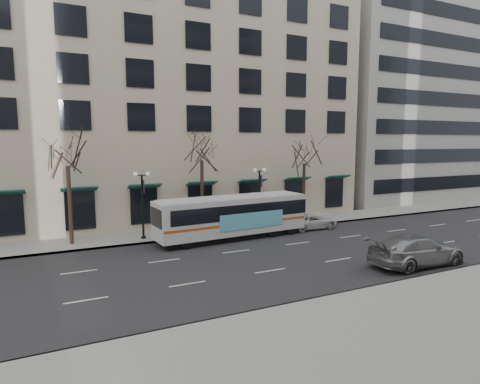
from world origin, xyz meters
TOP-DOWN VIEW (x-y plane):
  - ground at (0.00, 0.00)m, footprint 160.00×160.00m
  - sidewalk_far at (5.00, 9.00)m, footprint 80.00×4.00m
  - building_hotel at (-2.00, 21.00)m, footprint 40.00×20.00m
  - building_office at (32.00, 21.00)m, footprint 25.00×20.00m
  - tree_far_left at (-10.00, 8.80)m, footprint 3.60×3.60m
  - tree_far_mid at (0.00, 8.80)m, footprint 3.60×3.60m
  - tree_far_right at (10.00, 8.80)m, footprint 3.60×3.60m
  - lamp_post_left at (-4.99, 8.20)m, footprint 1.22×0.45m
  - lamp_post_right at (5.01, 8.20)m, footprint 1.22×0.45m
  - city_bus at (1.42, 5.80)m, footprint 12.26×3.49m
  - silver_car at (8.55, -5.18)m, footprint 6.41×2.71m
  - white_pickup at (8.96, 6.04)m, footprint 4.63×2.20m

SIDE VIEW (x-z plane):
  - ground at x=0.00m, z-range 0.00..0.00m
  - sidewalk_far at x=5.00m, z-range 0.00..0.15m
  - white_pickup at x=8.96m, z-range 0.00..1.28m
  - silver_car at x=8.55m, z-range 0.00..1.84m
  - city_bus at x=1.42m, z-range 0.15..3.43m
  - lamp_post_left at x=-4.99m, z-range 0.34..5.55m
  - lamp_post_right at x=5.01m, z-range 0.34..5.55m
  - tree_far_right at x=10.00m, z-range 2.39..10.45m
  - tree_far_left at x=-10.00m, z-range 2.53..10.87m
  - tree_far_mid at x=0.00m, z-range 2.63..11.18m
  - building_hotel at x=-2.00m, z-range 0.00..24.00m
  - building_office at x=32.00m, z-range 0.00..35.00m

